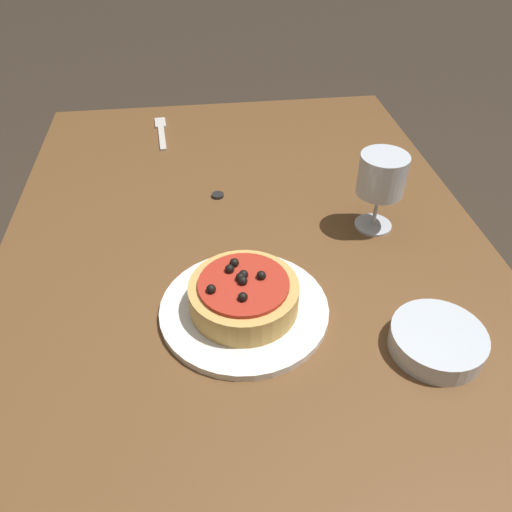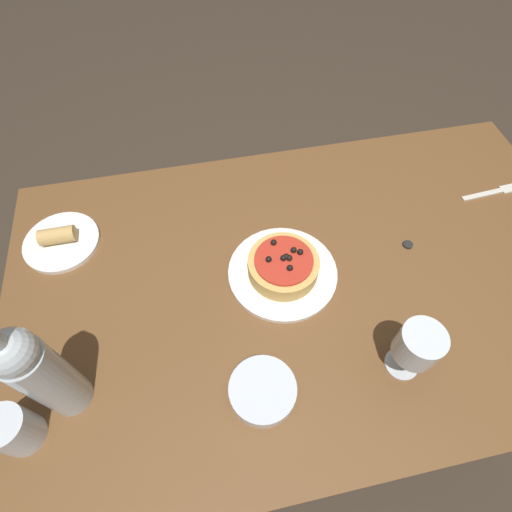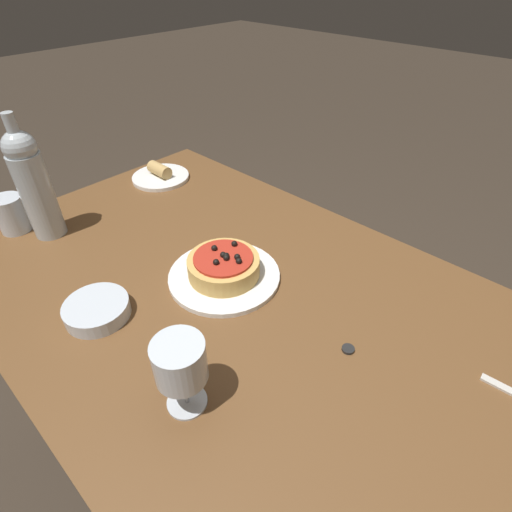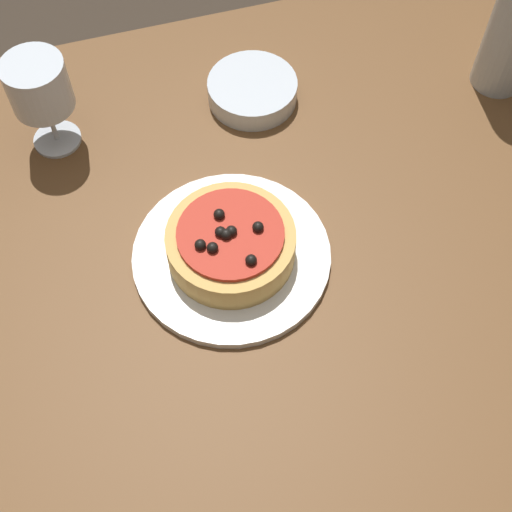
{
  "view_description": "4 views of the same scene",
  "coord_description": "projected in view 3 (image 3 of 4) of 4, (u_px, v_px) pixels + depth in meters",
  "views": [
    {
      "loc": [
        0.59,
        -0.07,
        1.3
      ],
      "look_at": [
        0.01,
        0.0,
        0.82
      ],
      "focal_mm": 35.0,
      "sensor_mm": 36.0,
      "label": 1
    },
    {
      "loc": [
        0.23,
        0.44,
        1.55
      ],
      "look_at": [
        0.13,
        -0.04,
        0.81
      ],
      "focal_mm": 28.0,
      "sensor_mm": 36.0,
      "label": 2
    },
    {
      "loc": [
        -0.46,
        0.43,
        1.36
      ],
      "look_at": [
        0.02,
        -0.08,
        0.81
      ],
      "focal_mm": 28.0,
      "sensor_mm": 36.0,
      "label": 3
    },
    {
      "loc": [
        -0.04,
        -0.48,
        1.54
      ],
      "look_at": [
        0.09,
        -0.05,
        0.8
      ],
      "focal_mm": 50.0,
      "sensor_mm": 36.0,
      "label": 4
    }
  ],
  "objects": [
    {
      "name": "wine_bottle",
      "position": [
        33.0,
        183.0,
        0.97
      ],
      "size": [
        0.08,
        0.08,
        0.32
      ],
      "color": "#B2BCC1",
      "rests_on": "dining_table"
    },
    {
      "name": "dinner_plate",
      "position": [
        224.0,
        276.0,
        0.91
      ],
      "size": [
        0.25,
        0.25,
        0.01
      ],
      "color": "white",
      "rests_on": "dining_table"
    },
    {
      "name": "bottle_cap",
      "position": [
        348.0,
        349.0,
        0.75
      ],
      "size": [
        0.02,
        0.02,
        0.01
      ],
      "color": "black",
      "rests_on": "dining_table"
    },
    {
      "name": "wine_glass",
      "position": [
        180.0,
        363.0,
        0.6
      ],
      "size": [
        0.08,
        0.08,
        0.15
      ],
      "color": "silver",
      "rests_on": "dining_table"
    },
    {
      "name": "water_cup",
      "position": [
        11.0,
        214.0,
        1.04
      ],
      "size": [
        0.08,
        0.08,
        0.1
      ],
      "color": "silver",
      "rests_on": "dining_table"
    },
    {
      "name": "side_bowl",
      "position": [
        97.0,
        310.0,
        0.81
      ],
      "size": [
        0.13,
        0.13,
        0.03
      ],
      "color": "silver",
      "rests_on": "dining_table"
    },
    {
      "name": "pizza",
      "position": [
        224.0,
        266.0,
        0.89
      ],
      "size": [
        0.16,
        0.16,
        0.06
      ],
      "color": "tan",
      "rests_on": "dinner_plate"
    },
    {
      "name": "side_plate",
      "position": [
        160.0,
        175.0,
        1.29
      ],
      "size": [
        0.18,
        0.18,
        0.05
      ],
      "color": "white",
      "rests_on": "dining_table"
    },
    {
      "name": "dining_table",
      "position": [
        239.0,
        325.0,
        0.92
      ],
      "size": [
        1.41,
        0.86,
        0.75
      ],
      "color": "brown",
      "rests_on": "ground_plane"
    },
    {
      "name": "ground_plane",
      "position": [
        245.0,
        460.0,
        1.33
      ],
      "size": [
        14.0,
        14.0,
        0.0
      ],
      "primitive_type": "plane",
      "color": "#382D23"
    }
  ]
}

